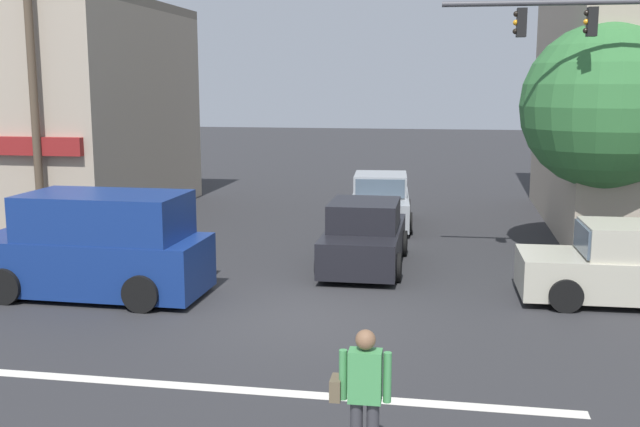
% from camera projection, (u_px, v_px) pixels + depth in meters
% --- Properties ---
extents(ground_plane, '(120.00, 120.00, 0.00)m').
position_uv_depth(ground_plane, '(303.00, 316.00, 13.91)').
color(ground_plane, '#2B2B2D').
extents(lane_marking_stripe, '(9.00, 0.24, 0.01)m').
position_uv_depth(lane_marking_stripe, '(255.00, 391.00, 10.51)').
color(lane_marking_stripe, silver).
rests_on(lane_marking_stripe, ground).
extents(building_left_block, '(10.43, 8.99, 6.93)m').
position_uv_depth(building_left_block, '(8.00, 108.00, 25.11)').
color(building_left_block, tan).
rests_on(building_left_block, ground).
extents(street_tree, '(3.98, 3.98, 5.73)m').
position_uv_depth(street_tree, '(605.00, 106.00, 17.86)').
color(street_tree, '#4C3823').
rests_on(street_tree, ground).
extents(utility_pole_near_left, '(1.40, 0.22, 8.35)m').
position_uv_depth(utility_pole_near_left, '(33.00, 82.00, 19.82)').
color(utility_pole_near_left, brown).
rests_on(utility_pole_near_left, ground).
extents(utility_pole_far_right, '(1.40, 0.22, 7.77)m').
position_uv_depth(utility_pole_far_right, '(634.00, 92.00, 21.42)').
color(utility_pole_far_right, brown).
rests_on(utility_pole_far_right, ground).
extents(traffic_light_mast, '(4.89, 0.30, 6.20)m').
position_uv_depth(traffic_light_mast, '(623.00, 88.00, 15.80)').
color(traffic_light_mast, '#47474C').
rests_on(traffic_light_mast, ground).
extents(van_parked_curbside, '(4.62, 2.08, 2.11)m').
position_uv_depth(van_parked_curbside, '(97.00, 247.00, 15.13)').
color(van_parked_curbside, navy).
rests_on(van_parked_curbside, ground).
extents(sedan_waiting_far, '(2.12, 4.22, 1.58)m').
position_uv_depth(sedan_waiting_far, '(380.00, 202.00, 22.75)').
color(sedan_waiting_far, '#999EA3').
rests_on(sedan_waiting_far, ground).
extents(sedan_crossing_leftbound, '(4.15, 1.97, 1.58)m').
position_uv_depth(sedan_crossing_leftbound, '(627.00, 267.00, 14.69)').
color(sedan_crossing_leftbound, '#B7B29E').
rests_on(sedan_crossing_leftbound, ground).
extents(sedan_crossing_center, '(1.92, 4.12, 1.58)m').
position_uv_depth(sedan_crossing_center, '(365.00, 237.00, 17.59)').
color(sedan_crossing_center, black).
rests_on(sedan_crossing_center, ground).
extents(pedestrian_foreground_with_bag, '(0.67, 0.29, 1.67)m').
position_uv_depth(pedestrian_foreground_with_bag, '(363.00, 393.00, 8.11)').
color(pedestrian_foreground_with_bag, '#333338').
rests_on(pedestrian_foreground_with_bag, ground).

